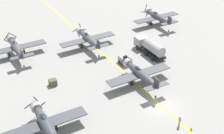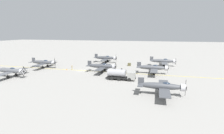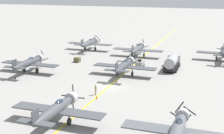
# 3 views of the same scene
# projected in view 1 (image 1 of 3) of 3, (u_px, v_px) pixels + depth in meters

# --- Properties ---
(ground_plane) EXTENTS (400.00, 400.00, 0.00)m
(ground_plane) POSITION_uv_depth(u_px,v_px,m) (161.00, 106.00, 48.71)
(ground_plane) COLOR gray
(taxiway_stripe) EXTENTS (0.30, 160.00, 0.01)m
(taxiway_stripe) POSITION_uv_depth(u_px,v_px,m) (161.00, 106.00, 48.71)
(taxiway_stripe) COLOR yellow
(taxiway_stripe) RESTS_ON ground
(airplane_far_right) EXTENTS (12.00, 9.98, 3.77)m
(airplane_far_right) POSITION_uv_depth(u_px,v_px,m) (157.00, 17.00, 74.34)
(airplane_far_right) COLOR #46484E
(airplane_far_right) RESTS_ON ground
(airplane_mid_left) EXTENTS (12.00, 9.98, 3.65)m
(airplane_mid_left) POSITION_uv_depth(u_px,v_px,m) (46.00, 124.00, 42.20)
(airplane_mid_left) COLOR #404348
(airplane_mid_left) RESTS_ON ground
(airplane_mid_center) EXTENTS (12.00, 9.98, 3.65)m
(airplane_mid_center) POSITION_uv_depth(u_px,v_px,m) (140.00, 74.00, 52.89)
(airplane_mid_center) COLOR #43464B
(airplane_mid_center) RESTS_ON ground
(airplane_far_left) EXTENTS (12.00, 9.98, 3.65)m
(airplane_far_left) POSITION_uv_depth(u_px,v_px,m) (16.00, 47.00, 61.07)
(airplane_far_left) COLOR #4D4F54
(airplane_far_left) RESTS_ON ground
(airplane_far_center) EXTENTS (12.00, 9.98, 3.68)m
(airplane_far_center) POSITION_uv_depth(u_px,v_px,m) (88.00, 39.00, 64.36)
(airplane_far_center) COLOR #4E5055
(airplane_far_center) RESTS_ON ground
(fuel_tanker) EXTENTS (2.68, 8.00, 2.98)m
(fuel_tanker) POSITION_uv_depth(u_px,v_px,m) (150.00, 47.00, 62.41)
(fuel_tanker) COLOR black
(fuel_tanker) RESTS_ON ground
(tow_tractor) EXTENTS (1.57, 2.60, 1.79)m
(tow_tractor) POSITION_uv_depth(u_px,v_px,m) (124.00, 60.00, 59.33)
(tow_tractor) COLOR gray
(tow_tractor) RESTS_ON ground
(ground_crew_walking) EXTENTS (0.36, 0.36, 1.65)m
(ground_crew_walking) POSITION_uv_depth(u_px,v_px,m) (180.00, 121.00, 44.41)
(ground_crew_walking) COLOR tan
(ground_crew_walking) RESTS_ON ground
(supply_crate_by_tanker) EXTENTS (1.36, 1.16, 1.08)m
(supply_crate_by_tanker) POSITION_uv_depth(u_px,v_px,m) (53.00, 82.00, 53.32)
(supply_crate_by_tanker) COLOR brown
(supply_crate_by_tanker) RESTS_ON ground
(traffic_cone) EXTENTS (0.36, 0.36, 0.55)m
(traffic_cone) POSITION_uv_depth(u_px,v_px,m) (191.00, 129.00, 43.88)
(traffic_cone) COLOR orange
(traffic_cone) RESTS_ON ground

